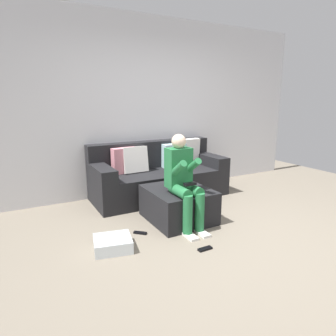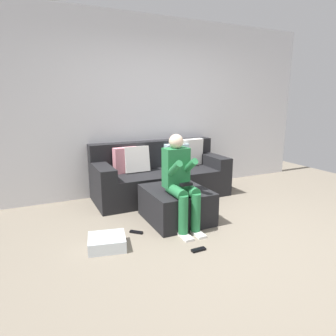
% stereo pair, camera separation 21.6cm
% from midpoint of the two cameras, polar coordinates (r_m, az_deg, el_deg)
% --- Properties ---
extents(ground_plane, '(7.67, 7.67, 0.00)m').
position_cam_midpoint_polar(ground_plane, '(3.35, 14.48, -14.02)').
color(ground_plane, slate).
extents(wall_back, '(5.90, 0.10, 2.76)m').
position_cam_midpoint_polar(wall_back, '(4.92, -1.78, 11.67)').
color(wall_back, silver).
rests_on(wall_back, ground_plane).
extents(couch_sectional, '(2.07, 0.85, 0.86)m').
position_cam_midpoint_polar(couch_sectional, '(4.67, -0.28, -1.39)').
color(couch_sectional, black).
rests_on(couch_sectional, ground_plane).
extents(ottoman, '(0.73, 0.82, 0.41)m').
position_cam_midpoint_polar(ottoman, '(3.78, 3.22, -7.02)').
color(ottoman, black).
rests_on(ottoman, ground_plane).
extents(person_seated, '(0.29, 0.61, 1.11)m').
position_cam_midpoint_polar(person_seated, '(3.45, 4.17, -2.18)').
color(person_seated, '#26723F').
rests_on(person_seated, ground_plane).
extents(storage_bin, '(0.44, 0.41, 0.13)m').
position_cam_midpoint_polar(storage_bin, '(3.19, -9.74, -13.91)').
color(storage_bin, silver).
rests_on(storage_bin, ground_plane).
extents(remote_near_ottoman, '(0.15, 0.06, 0.02)m').
position_cam_midpoint_polar(remote_near_ottoman, '(3.14, 7.93, -15.35)').
color(remote_near_ottoman, black).
rests_on(remote_near_ottoman, ground_plane).
extents(remote_by_storage_bin, '(0.14, 0.14, 0.02)m').
position_cam_midpoint_polar(remote_by_storage_bin, '(3.49, -4.33, -12.23)').
color(remote_by_storage_bin, black).
rests_on(remote_by_storage_bin, ground_plane).
extents(remote_under_side_table, '(0.17, 0.06, 0.02)m').
position_cam_midpoint_polar(remote_under_side_table, '(3.11, -11.11, -15.81)').
color(remote_under_side_table, black).
rests_on(remote_under_side_table, ground_plane).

